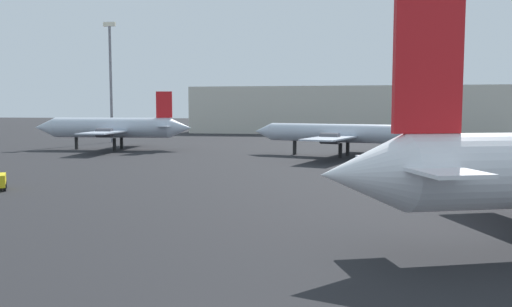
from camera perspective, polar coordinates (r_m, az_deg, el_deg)
airplane_far_left at (r=72.26m, az=9.19°, el=2.22°), size 25.05×22.66×9.74m
airplane_far_right at (r=86.09m, az=-15.42°, el=2.74°), size 25.92×22.49×9.27m
light_mast_left at (r=104.86m, az=-15.67°, el=8.20°), size 2.40×0.50×23.02m
terminal_building at (r=142.57m, az=9.65°, el=4.74°), size 79.91×24.02×12.14m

